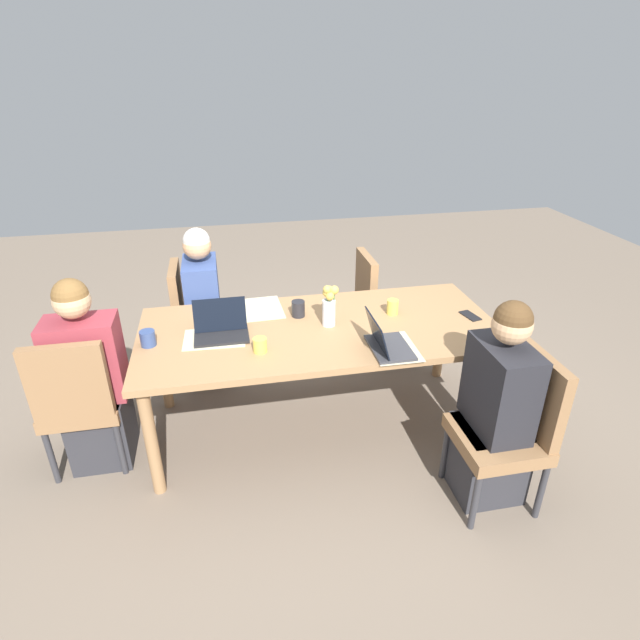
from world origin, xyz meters
TOP-DOWN VIEW (x-y plane):
  - ground_plane at (0.00, 0.00)m, footprint 10.00×10.00m
  - dining_table at (0.00, 0.00)m, footprint 2.22×1.00m
  - chair_far_left_near at (-0.80, 0.84)m, footprint 0.44×0.44m
  - person_far_left_near at (-0.73, 0.78)m, footprint 0.36×0.40m
  - chair_near_left_mid at (0.88, -0.83)m, footprint 0.44×0.44m
  - person_near_left_mid at (0.81, -0.77)m, footprint 0.36×0.40m
  - chair_head_left_left_far at (-1.43, -0.11)m, footprint 0.44×0.44m
  - person_head_left_left_far at (-1.37, -0.04)m, footprint 0.40×0.36m
  - chair_far_right_near at (0.64, 0.80)m, footprint 0.44×0.44m
  - flower_vase at (0.06, 0.02)m, footprint 0.10×0.09m
  - placemat_far_left_near at (-0.33, 0.34)m, footprint 0.28×0.37m
  - placemat_near_left_mid at (0.36, -0.34)m, footprint 0.27×0.36m
  - placemat_head_left_left_far at (-0.65, -0.02)m, footprint 0.37×0.28m
  - laptop_head_left_left_far at (-0.60, 0.01)m, footprint 0.32×0.22m
  - laptop_near_left_mid at (0.31, -0.35)m, footprint 0.22×0.32m
  - coffee_mug_near_left at (-0.11, 0.18)m, footprint 0.09×0.09m
  - coffee_mug_near_right at (-1.02, -0.03)m, footprint 0.09×0.09m
  - coffee_mug_centre_left at (0.50, 0.10)m, footprint 0.07×0.07m
  - coffee_mug_centre_right at (-0.39, -0.23)m, footprint 0.08×0.08m
  - phone_black at (0.98, -0.04)m, footprint 0.10×0.16m

SIDE VIEW (x-z plane):
  - ground_plane at x=0.00m, z-range 0.00..0.00m
  - chair_far_left_near at x=-0.80m, z-range 0.05..0.95m
  - chair_near_left_mid at x=0.88m, z-range 0.05..0.95m
  - chair_head_left_left_far at x=-1.43m, z-range 0.05..0.95m
  - chair_far_right_near at x=0.64m, z-range 0.05..0.95m
  - person_far_left_near at x=-0.73m, z-range -0.07..1.12m
  - person_near_left_mid at x=0.81m, z-range -0.07..1.12m
  - person_head_left_left_far at x=-1.37m, z-range -0.07..1.12m
  - dining_table at x=0.00m, z-range 0.30..1.05m
  - placemat_far_left_near at x=-0.33m, z-range 0.75..0.75m
  - placemat_near_left_mid at x=0.36m, z-range 0.75..0.75m
  - placemat_head_left_left_far at x=-0.65m, z-range 0.75..0.75m
  - phone_black at x=0.98m, z-range 0.75..0.76m
  - coffee_mug_centre_right at x=-0.39m, z-range 0.75..0.83m
  - laptop_head_left_left_far at x=-0.60m, z-range 0.69..0.89m
  - laptop_near_left_mid at x=0.31m, z-range 0.69..0.90m
  - coffee_mug_near_right at x=-1.02m, z-range 0.75..0.84m
  - coffee_mug_centre_left at x=0.50m, z-range 0.75..0.84m
  - coffee_mug_near_left at x=-0.11m, z-range 0.75..0.85m
  - flower_vase at x=0.06m, z-range 0.76..1.03m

